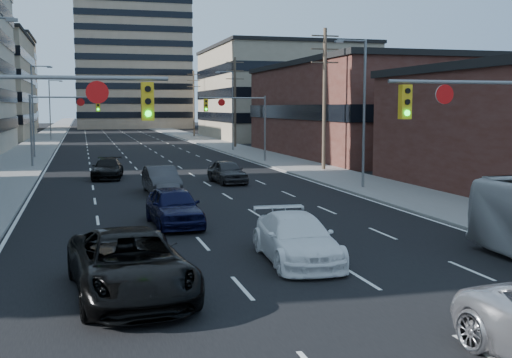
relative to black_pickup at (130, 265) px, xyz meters
name	(u,v)px	position (x,y,z in m)	size (l,w,h in m)	color
road_surface	(111,130)	(4.83, 123.93, -0.85)	(18.00, 300.00, 0.02)	black
sidewalk_left	(55,131)	(-6.67, 123.93, -0.79)	(5.00, 300.00, 0.15)	slate
sidewalk_right	(165,130)	(16.33, 123.93, -0.79)	(5.00, 300.00, 0.15)	slate
storefront_right_mid	(382,112)	(28.83, 43.93, 3.64)	(20.00, 30.00, 9.00)	#472119
office_right_far	(281,94)	(29.83, 81.93, 6.14)	(22.00, 28.00, 14.00)	gray
apartment_tower	(130,7)	(10.83, 143.93, 28.14)	(26.00, 26.00, 58.00)	gray
bg_block_right	(255,103)	(36.83, 123.93, 5.14)	(22.00, 22.00, 12.00)	gray
signal_near_left	(25,131)	(-2.62, 1.93, 3.47)	(6.59, 0.33, 6.00)	slate
signal_near_right	(495,127)	(12.28, 1.93, 3.47)	(6.59, 0.33, 6.00)	slate
signal_far_left	(60,115)	(-2.85, 38.93, 3.44)	(6.09, 0.33, 6.00)	slate
signal_far_right	(240,115)	(12.51, 38.93, 3.44)	(6.09, 0.33, 6.00)	slate
utility_pole_block	(324,97)	(17.03, 29.93, 4.92)	(2.20, 0.28, 11.00)	#4C3D2D
utility_pole_midblock	(235,101)	(17.03, 59.93, 4.92)	(2.20, 0.28, 11.00)	#4C3D2D
utility_pole_distant	(194,102)	(17.03, 89.93, 4.92)	(2.20, 0.28, 11.00)	#4C3D2D
streetlight_left_mid	(34,106)	(-5.51, 48.93, 4.19)	(2.03, 0.22, 9.00)	slate
streetlight_left_far	(51,107)	(-5.51, 83.93, 4.19)	(2.03, 0.22, 9.00)	slate
streetlight_right_near	(362,106)	(15.17, 18.93, 4.19)	(2.03, 0.22, 9.00)	slate
streetlight_right_far	(231,107)	(15.17, 53.93, 4.19)	(2.03, 0.22, 9.00)	slate
black_pickup	(130,265)	(0.00, 0.00, 0.00)	(2.86, 6.20, 1.72)	black
white_van	(297,238)	(5.48, 2.50, -0.10)	(2.13, 5.25, 1.52)	white
sedan_blue	(174,206)	(2.53, 9.83, -0.03)	(1.95, 4.85, 1.65)	black
sedan_grey_center	(161,180)	(3.23, 20.17, -0.08)	(1.66, 4.77, 1.57)	#38383B
sedan_black_far	(108,169)	(0.52, 28.84, -0.15)	(1.99, 4.90, 1.42)	black
sedan_grey_right	(227,172)	(8.02, 24.15, -0.10)	(1.80, 4.48, 1.53)	#2D2D2F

